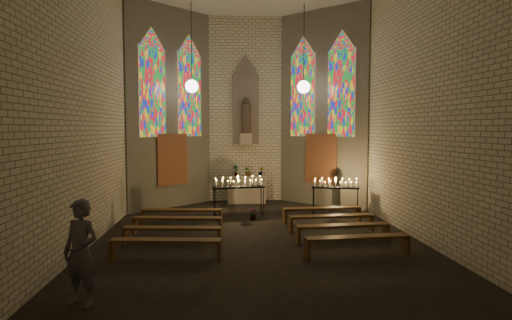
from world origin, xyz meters
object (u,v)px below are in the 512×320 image
at_px(visitor, 81,253).
at_px(altar, 246,189).
at_px(aisle_flower_pot, 253,214).
at_px(votive_stand_left, 239,184).
at_px(votive_stand_right, 335,185).

bearing_deg(visitor, altar, 96.24).
distance_m(aisle_flower_pot, visitor, 7.22).
distance_m(votive_stand_left, visitor, 7.55).
bearing_deg(votive_stand_right, votive_stand_left, -159.93).
bearing_deg(votive_stand_right, altar, 154.51).
bearing_deg(votive_stand_right, visitor, -113.02).
relative_size(aisle_flower_pot, visitor, 0.22).
relative_size(votive_stand_left, visitor, 0.99).
bearing_deg(altar, aisle_flower_pot, -89.31).
height_order(aisle_flower_pot, votive_stand_left, votive_stand_left).
bearing_deg(aisle_flower_pot, visitor, -115.67).
xyz_separation_m(altar, votive_stand_left, (-0.38, -2.67, 0.53)).
distance_m(votive_stand_right, visitor, 9.34).
height_order(aisle_flower_pot, votive_stand_right, votive_stand_right).
bearing_deg(visitor, votive_stand_left, 92.84).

